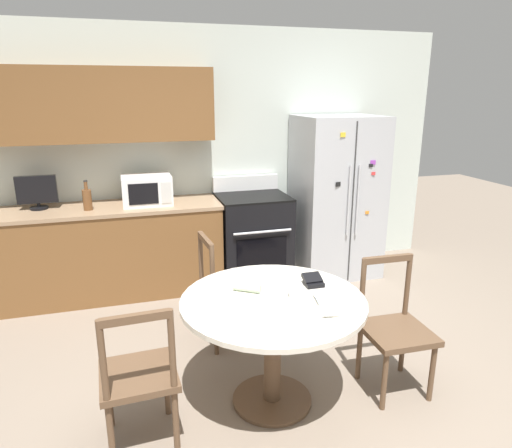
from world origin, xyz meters
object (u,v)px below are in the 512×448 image
at_px(dining_chair_right, 395,330).
at_px(oven_range, 253,237).
at_px(microwave, 147,190).
at_px(wallet, 313,281).
at_px(dining_chair_left, 139,377).
at_px(counter_bottle, 87,199).
at_px(dining_chair_far, 227,291).
at_px(refrigerator, 336,197).
at_px(countertop_tv, 37,191).
at_px(candle_glass, 296,291).

bearing_deg(dining_chair_right, oven_range, -77.78).
bearing_deg(microwave, oven_range, -1.05).
height_order(microwave, wallet, microwave).
height_order(dining_chair_left, wallet, dining_chair_left).
bearing_deg(counter_bottle, dining_chair_far, -46.79).
bearing_deg(dining_chair_far, counter_bottle, -141.21).
xyz_separation_m(counter_bottle, wallet, (1.48, -1.83, -0.24)).
xyz_separation_m(microwave, dining_chair_far, (0.51, -1.20, -0.61)).
height_order(dining_chair_right, dining_chair_left, same).
height_order(refrigerator, dining_chair_far, refrigerator).
bearing_deg(refrigerator, wallet, -119.97).
height_order(countertop_tv, dining_chair_right, countertop_tv).
distance_m(dining_chair_right, dining_chair_far, 1.31).
bearing_deg(countertop_tv, refrigerator, -2.98).
height_order(microwave, dining_chair_left, microwave).
height_order(candle_glass, wallet, candle_glass).
relative_size(dining_chair_far, wallet, 7.01).
distance_m(microwave, candle_glass, 2.21).
height_order(refrigerator, microwave, refrigerator).
height_order(oven_range, wallet, oven_range).
relative_size(oven_range, dining_chair_left, 1.20).
bearing_deg(countertop_tv, candle_glass, -50.83).
relative_size(dining_chair_left, wallet, 7.01).
bearing_deg(microwave, refrigerator, -2.04).
bearing_deg(countertop_tv, oven_range, -2.90).
xyz_separation_m(oven_range, wallet, (-0.13, -1.89, 0.30)).
xyz_separation_m(counter_bottle, dining_chair_right, (1.99, -2.03, -0.57)).
bearing_deg(oven_range, dining_chair_left, -120.77).
xyz_separation_m(candle_glass, wallet, (0.18, 0.14, -0.01)).
bearing_deg(dining_chair_far, dining_chair_right, 41.45).
xyz_separation_m(dining_chair_right, wallet, (-0.52, 0.20, 0.33)).
xyz_separation_m(microwave, countertop_tv, (-0.99, 0.08, 0.03)).
bearing_deg(wallet, candle_glass, -141.06).
bearing_deg(refrigerator, countertop_tv, 177.02).
relative_size(refrigerator, counter_bottle, 6.14).
bearing_deg(candle_glass, microwave, 110.13).
height_order(counter_bottle, dining_chair_left, counter_bottle).
bearing_deg(wallet, counter_bottle, 128.91).
bearing_deg(candle_glass, refrigerator, 58.02).
relative_size(countertop_tv, dining_chair_left, 0.39).
bearing_deg(dining_chair_far, oven_range, 150.35).
xyz_separation_m(dining_chair_left, wallet, (1.15, 0.26, 0.33)).
xyz_separation_m(oven_range, dining_chair_right, (0.38, -2.10, -0.03)).
height_order(countertop_tv, counter_bottle, countertop_tv).
relative_size(oven_range, dining_chair_far, 1.20).
height_order(counter_bottle, dining_chair_right, counter_bottle).
distance_m(refrigerator, dining_chair_left, 3.08).
bearing_deg(wallet, countertop_tv, 133.90).
bearing_deg(candle_glass, dining_chair_far, 106.12).
distance_m(refrigerator, oven_range, 1.01).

